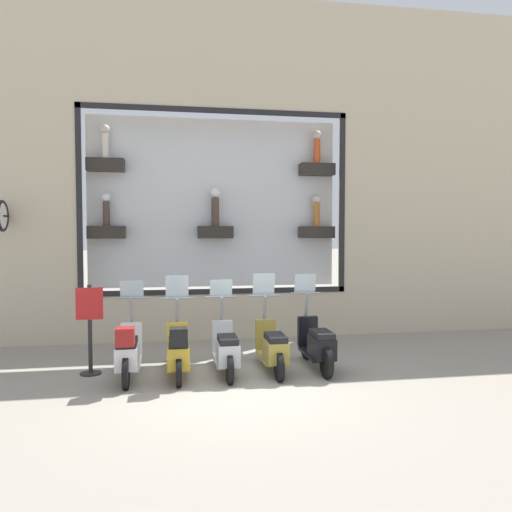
% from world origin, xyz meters
% --- Properties ---
extents(ground_plane, '(120.00, 120.00, 0.00)m').
position_xyz_m(ground_plane, '(0.00, 0.00, 0.00)').
color(ground_plane, gray).
extents(building_facade, '(1.25, 36.00, 7.75)m').
position_xyz_m(building_facade, '(3.60, 0.00, 3.93)').
color(building_facade, beige).
rests_on(building_facade, ground_plane).
extents(scooter_black_0, '(1.81, 0.60, 1.65)m').
position_xyz_m(scooter_black_0, '(0.63, -1.53, 0.44)').
color(scooter_black_0, black).
rests_on(scooter_black_0, ground_plane).
extents(scooter_olive_1, '(1.80, 0.60, 1.67)m').
position_xyz_m(scooter_olive_1, '(0.62, -0.72, 0.43)').
color(scooter_olive_1, black).
rests_on(scooter_olive_1, ground_plane).
extents(scooter_silver_2, '(1.79, 0.61, 1.56)m').
position_xyz_m(scooter_silver_2, '(0.62, 0.10, 0.42)').
color(scooter_silver_2, black).
rests_on(scooter_silver_2, ground_plane).
extents(scooter_yellow_3, '(1.79, 0.60, 1.66)m').
position_xyz_m(scooter_yellow_3, '(0.55, 0.92, 0.46)').
color(scooter_yellow_3, black).
rests_on(scooter_yellow_3, ground_plane).
extents(scooter_white_4, '(1.80, 0.60, 1.57)m').
position_xyz_m(scooter_white_4, '(0.56, 1.73, 0.47)').
color(scooter_white_4, black).
rests_on(scooter_white_4, ground_plane).
extents(shop_sign_post, '(0.36, 0.45, 1.55)m').
position_xyz_m(shop_sign_post, '(1.00, 2.41, 0.83)').
color(shop_sign_post, '#232326').
rests_on(shop_sign_post, ground_plane).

